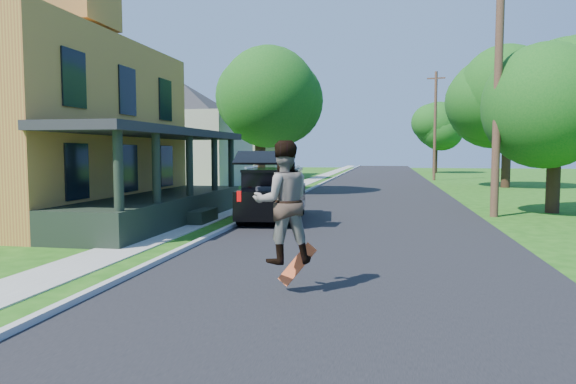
% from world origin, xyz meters
% --- Properties ---
extents(ground, '(140.00, 140.00, 0.00)m').
position_xyz_m(ground, '(0.00, 0.00, 0.00)').
color(ground, '#184C0F').
rests_on(ground, ground).
extents(street, '(8.00, 120.00, 0.02)m').
position_xyz_m(street, '(0.00, 20.00, 0.00)').
color(street, black).
rests_on(street, ground).
extents(curb, '(0.15, 120.00, 0.12)m').
position_xyz_m(curb, '(-4.05, 20.00, 0.00)').
color(curb, '#A5A5A0').
rests_on(curb, ground).
extents(sidewalk, '(1.30, 120.00, 0.03)m').
position_xyz_m(sidewalk, '(-5.60, 20.00, 0.00)').
color(sidewalk, gray).
rests_on(sidewalk, ground).
extents(front_walk, '(6.50, 1.20, 0.03)m').
position_xyz_m(front_walk, '(-9.50, 6.00, 0.00)').
color(front_walk, gray).
rests_on(front_walk, ground).
extents(main_house, '(15.56, 15.56, 10.10)m').
position_xyz_m(main_house, '(-12.80, 5.99, 4.92)').
color(main_house, '#BF8C37').
rests_on(main_house, ground).
extents(neighbor_house_mid, '(12.78, 12.78, 8.30)m').
position_xyz_m(neighbor_house_mid, '(-13.50, 24.00, 4.19)').
color(neighbor_house_mid, '#AAA496').
rests_on(neighbor_house_mid, ground).
extents(neighbor_house_far, '(12.78, 12.78, 8.30)m').
position_xyz_m(neighbor_house_far, '(-13.50, 40.00, 4.19)').
color(neighbor_house_far, '#AAA496').
rests_on(neighbor_house_far, ground).
extents(black_suv, '(2.47, 5.29, 2.39)m').
position_xyz_m(black_suv, '(-3.20, 7.16, 0.91)').
color(black_suv, black).
rests_on(black_suv, ground).
extents(skateboarder, '(1.19, 1.07, 2.00)m').
position_xyz_m(skateboarder, '(-1.00, -1.96, 1.53)').
color(skateboarder, black).
rests_on(skateboarder, ground).
extents(skateboard, '(0.65, 0.24, 0.73)m').
position_xyz_m(skateboard, '(-0.79, -1.77, 0.44)').
color(skateboard, '#C74011').
rests_on(skateboard, ground).
extents(tree_left_mid, '(7.43, 7.63, 9.03)m').
position_xyz_m(tree_left_mid, '(-6.46, 18.19, 5.84)').
color(tree_left_mid, black).
rests_on(tree_left_mid, ground).
extents(tree_left_far, '(5.61, 5.58, 8.22)m').
position_xyz_m(tree_left_far, '(-10.08, 33.20, 5.35)').
color(tree_left_far, black).
rests_on(tree_left_far, ground).
extents(tree_right_near, '(5.21, 4.95, 7.13)m').
position_xyz_m(tree_right_near, '(6.93, 11.31, 4.65)').
color(tree_right_near, black).
rests_on(tree_right_near, ground).
extents(tree_right_mid, '(7.72, 7.87, 9.52)m').
position_xyz_m(tree_right_mid, '(8.36, 26.18, 6.16)').
color(tree_right_mid, black).
rests_on(tree_right_mid, ground).
extents(tree_right_far, '(6.57, 6.71, 8.47)m').
position_xyz_m(tree_right_far, '(5.92, 50.57, 5.50)').
color(tree_right_far, black).
rests_on(tree_right_far, ground).
extents(utility_pole_near, '(1.76, 0.49, 10.50)m').
position_xyz_m(utility_pole_near, '(4.50, 9.53, 5.41)').
color(utility_pole_near, '#402A1E').
rests_on(utility_pole_near, ground).
extents(utility_pole_far, '(1.48, 0.30, 9.03)m').
position_xyz_m(utility_pole_far, '(4.50, 34.52, 4.65)').
color(utility_pole_far, '#402A1E').
rests_on(utility_pole_far, ground).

